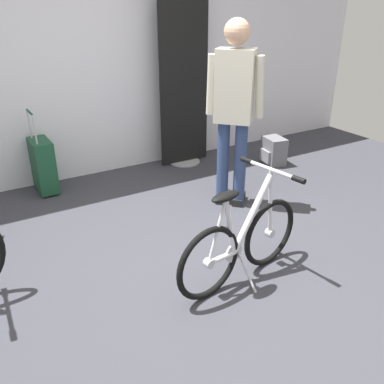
% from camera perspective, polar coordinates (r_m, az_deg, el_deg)
% --- Properties ---
extents(ground_plane, '(7.56, 7.56, 0.00)m').
position_cam_1_polar(ground_plane, '(2.88, 0.90, -12.38)').
color(ground_plane, '#38383F').
extents(back_wall, '(7.56, 0.10, 2.80)m').
position_cam_1_polar(back_wall, '(4.46, -15.79, 19.59)').
color(back_wall, silver).
rests_on(back_wall, ground_plane).
extents(floor_banner_stand, '(0.60, 0.36, 1.87)m').
position_cam_1_polar(floor_banner_stand, '(4.70, -1.10, 13.93)').
color(floor_banner_stand, '#B7B7BC').
rests_on(floor_banner_stand, ground_plane).
extents(folding_bike_foreground, '(1.09, 0.53, 0.78)m').
position_cam_1_polar(folding_bike_foreground, '(2.76, 6.90, -6.86)').
color(folding_bike_foreground, black).
rests_on(folding_bike_foreground, ground_plane).
extents(visitor_near_wall, '(0.40, 0.41, 1.64)m').
position_cam_1_polar(visitor_near_wall, '(3.62, 5.87, 11.91)').
color(visitor_near_wall, navy).
rests_on(visitor_near_wall, ground_plane).
extents(rolling_suitcase, '(0.19, 0.36, 0.83)m').
position_cam_1_polar(rolling_suitcase, '(4.32, -20.04, 3.54)').
color(rolling_suitcase, '#19472D').
rests_on(rolling_suitcase, ground_plane).
extents(handbag_on_floor, '(0.27, 0.32, 0.32)m').
position_cam_1_polar(handbag_on_floor, '(4.93, 11.28, 5.64)').
color(handbag_on_floor, slate).
rests_on(handbag_on_floor, ground_plane).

